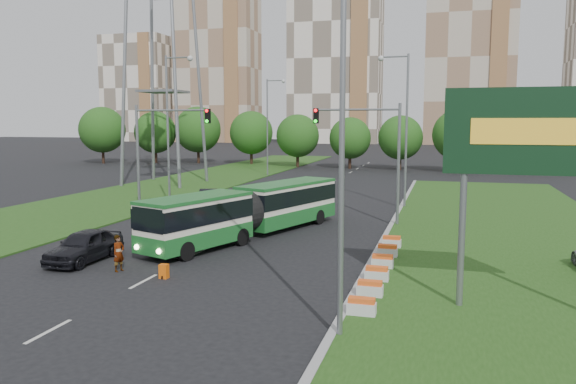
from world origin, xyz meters
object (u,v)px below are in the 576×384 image
(billboard, at_px, (534,141))
(car_left_far, at_px, (208,198))
(articulated_bus, at_px, (247,211))
(shopping_trolley, at_px, (164,271))
(traffic_mast_left, at_px, (158,142))
(traffic_mast_median, at_px, (374,144))
(car_left_near, at_px, (84,246))
(pedestrian, at_px, (119,253))

(billboard, bearing_deg, car_left_far, 135.70)
(articulated_bus, distance_m, shopping_trolley, 9.57)
(traffic_mast_left, relative_size, shopping_trolley, 12.72)
(billboard, relative_size, traffic_mast_median, 1.00)
(traffic_mast_left, distance_m, car_left_near, 13.75)
(traffic_mast_left, xyz_separation_m, pedestrian, (5.45, -13.81, -4.50))
(traffic_mast_left, bearing_deg, pedestrian, -68.47)
(pedestrian, height_order, shopping_trolley, pedestrian)
(pedestrian, xyz_separation_m, shopping_trolley, (2.55, -0.51, -0.53))
(articulated_bus, bearing_deg, car_left_near, -105.92)
(billboard, bearing_deg, pedestrian, 176.01)
(car_left_near, distance_m, pedestrian, 2.88)
(traffic_mast_left, distance_m, articulated_bus, 10.42)
(billboard, height_order, traffic_mast_left, same)
(articulated_bus, bearing_deg, traffic_mast_median, 60.62)
(articulated_bus, distance_m, pedestrian, 9.49)
(car_left_near, bearing_deg, articulated_bus, 55.12)
(traffic_mast_left, xyz_separation_m, articulated_bus, (8.42, -4.83, -3.78))
(traffic_mast_left, bearing_deg, articulated_bus, -29.82)
(car_left_near, relative_size, pedestrian, 2.73)
(traffic_mast_median, bearing_deg, shopping_trolley, -115.06)
(car_left_far, distance_m, shopping_trolley, 21.38)
(car_left_far, bearing_deg, shopping_trolley, -91.35)
(traffic_mast_left, bearing_deg, shopping_trolley, -60.80)
(traffic_mast_median, bearing_deg, car_left_far, 160.55)
(articulated_bus, bearing_deg, car_left_far, 143.71)
(car_left_far, bearing_deg, traffic_mast_left, -121.10)
(articulated_bus, height_order, shopping_trolley, articulated_bus)
(articulated_bus, height_order, pedestrian, articulated_bus)
(car_left_near, bearing_deg, car_left_far, 95.79)
(articulated_bus, bearing_deg, billboard, -15.88)
(pedestrian, bearing_deg, car_left_near, 82.72)
(pedestrian, distance_m, shopping_trolley, 2.66)
(billboard, distance_m, car_left_near, 20.67)
(car_left_far, xyz_separation_m, pedestrian, (4.28, -19.75, 0.18))
(traffic_mast_left, height_order, car_left_far, traffic_mast_left)
(traffic_mast_median, xyz_separation_m, shopping_trolley, (-7.16, -15.31, -5.04))
(articulated_bus, xyz_separation_m, car_left_far, (-7.26, 10.77, -0.90))
(billboard, distance_m, articulated_bus, 18.07)
(shopping_trolley, bearing_deg, billboard, -3.57)
(billboard, bearing_deg, traffic_mast_median, 115.03)
(articulated_bus, xyz_separation_m, pedestrian, (-2.98, -8.98, -0.72))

